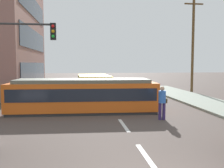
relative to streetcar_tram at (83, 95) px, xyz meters
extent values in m
plane|color=#50443F|center=(1.77, 0.52, -0.98)|extent=(120.00, 120.00, 0.00)
cube|color=silver|center=(1.77, -7.48, -0.98)|extent=(0.16, 2.40, 0.01)
cube|color=silver|center=(1.77, -3.48, -0.98)|extent=(0.16, 2.40, 0.01)
cube|color=silver|center=(1.77, 6.00, -0.98)|extent=(0.16, 2.40, 0.01)
cube|color=silver|center=(1.77, 12.00, -0.98)|extent=(0.16, 2.40, 0.01)
cube|color=#2D3847|center=(-4.63, 11.52, 0.94)|extent=(0.06, 12.54, 1.92)
cube|color=#2D3847|center=(-4.63, 11.52, 4.14)|extent=(0.06, 12.54, 1.92)
cube|color=#2D3847|center=(-4.63, 11.52, 7.34)|extent=(0.06, 12.54, 1.92)
cube|color=#DC5B19|center=(0.00, 0.00, -0.06)|extent=(8.44, 2.83, 1.56)
cube|color=#2D2D2D|center=(0.00, 0.00, -0.91)|extent=(8.27, 2.69, 0.15)
cube|color=#5B6054|center=(0.00, 0.00, 0.82)|extent=(7.59, 2.42, 0.20)
cube|color=#1E232D|center=(0.00, 0.00, 0.13)|extent=(8.11, 2.85, 0.69)
cube|color=#DBBE0A|center=(0.97, 6.58, 0.08)|extent=(2.62, 5.31, 1.53)
cube|color=black|center=(1.03, 4.01, 0.31)|extent=(2.25, 0.17, 0.92)
cube|color=black|center=(0.97, 6.58, 0.35)|extent=(2.64, 4.52, 0.61)
cylinder|color=black|center=(1.01, 4.90, -0.53)|extent=(2.57, 0.96, 0.90)
cylinder|color=black|center=(0.94, 8.26, -0.53)|extent=(2.57, 0.96, 0.90)
cylinder|color=#322359|center=(3.75, -2.61, -0.56)|extent=(0.16, 0.16, 0.85)
cylinder|color=#322359|center=(3.95, -2.61, -0.56)|extent=(0.16, 0.16, 0.85)
cylinder|color=blue|center=(3.85, -2.61, 0.17)|extent=(0.36, 0.36, 0.60)
sphere|color=tan|center=(3.85, -2.61, 0.58)|extent=(0.22, 0.22, 0.22)
cube|color=#4B3D22|center=(4.07, -2.56, -0.03)|extent=(0.13, 0.21, 0.24)
cube|color=black|center=(-3.56, 4.00, -0.47)|extent=(1.98, 4.42, 0.55)
cube|color=black|center=(-3.56, 3.85, 0.01)|extent=(1.77, 2.45, 0.40)
cylinder|color=black|center=(-4.52, 5.28, -0.66)|extent=(0.24, 0.65, 0.64)
cylinder|color=black|center=(-2.67, 5.34, -0.66)|extent=(0.24, 0.65, 0.64)
cylinder|color=black|center=(-4.45, 2.66, -0.66)|extent=(0.24, 0.65, 0.64)
cylinder|color=black|center=(-2.60, 2.72, -0.66)|extent=(0.24, 0.65, 0.64)
cube|color=#2E5340|center=(-3.14, 10.37, -0.47)|extent=(1.86, 4.27, 0.55)
cube|color=black|center=(-3.14, 10.22, 0.01)|extent=(1.70, 2.35, 0.40)
cylinder|color=black|center=(-4.07, 11.63, -0.66)|extent=(0.23, 0.64, 0.64)
cylinder|color=black|center=(-2.24, 11.65, -0.66)|extent=(0.23, 0.64, 0.64)
cylinder|color=black|center=(-4.05, 9.08, -0.66)|extent=(0.23, 0.64, 0.64)
cylinder|color=black|center=(-2.22, 9.10, -0.66)|extent=(0.23, 0.64, 0.64)
cylinder|color=#333333|center=(-2.97, -1.34, 3.78)|extent=(2.94, 0.10, 0.10)
cube|color=black|center=(-1.50, -1.34, 3.43)|extent=(0.28, 0.24, 0.84)
sphere|color=red|center=(-1.50, -1.47, 3.68)|extent=(0.16, 0.16, 0.16)
sphere|color=gold|center=(-1.50, -1.47, 3.43)|extent=(0.16, 0.16, 0.16)
sphere|color=green|center=(-1.50, -1.47, 3.18)|extent=(0.16, 0.16, 0.16)
cylinder|color=brown|center=(10.39, 8.16, 3.47)|extent=(0.24, 0.24, 8.91)
cube|color=brown|center=(10.39, 8.16, 7.33)|extent=(1.80, 0.12, 0.12)
camera|label=1|loc=(-0.19, -14.57, 1.81)|focal=40.48mm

